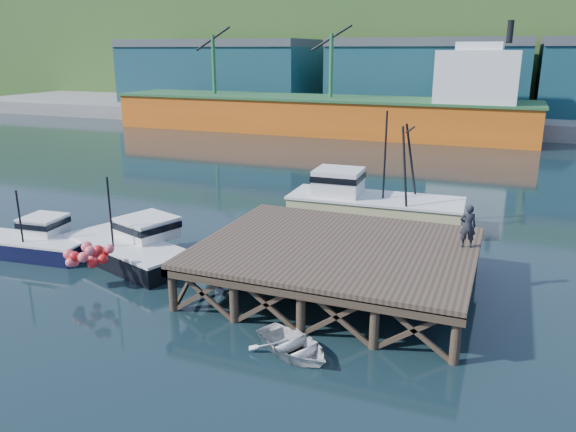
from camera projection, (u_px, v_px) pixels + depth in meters
The scene contains 12 objects.
ground at pixel (230, 271), 27.75m from camera, with size 300.00×300.00×0.00m, color black.
wharf at pixel (336, 250), 25.08m from camera, with size 12.00×10.00×2.62m.
far_quay at pixel (431, 112), 89.85m from camera, with size 160.00×40.00×2.00m, color gray.
warehouse_left at pixel (221, 74), 96.20m from camera, with size 32.00×16.00×9.00m, color #17434C.
warehouse_mid at pixel (429, 78), 83.83m from camera, with size 28.00×16.00×9.00m, color #17434C.
cargo_ship at pixel (342, 108), 72.58m from camera, with size 55.50×10.00×13.75m.
hillside at pixel (455, 48), 113.75m from camera, with size 220.00×50.00×22.00m, color #2D511E.
boat_navy at pixel (35, 241), 29.85m from camera, with size 6.14×3.50×3.73m.
boat_black at pixel (132, 246), 28.83m from camera, with size 8.01×6.64×4.65m.
trawler at pixel (371, 202), 34.73m from camera, with size 10.74×4.18×7.10m.
dinghy at pixel (293, 345), 20.12m from camera, with size 2.39×3.35×0.69m, color silver.
dockworker at pixel (468, 226), 24.62m from camera, with size 0.71×0.47×1.95m, color black.
Camera 1 is at (12.21, -22.94, 10.52)m, focal length 35.00 mm.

